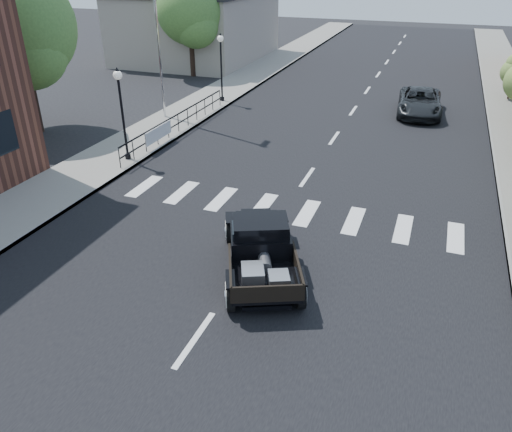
% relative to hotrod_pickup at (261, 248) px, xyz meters
% --- Properties ---
extents(ground, '(120.00, 120.00, 0.00)m').
position_rel_hotrod_pickup_xyz_m(ground, '(-0.50, -0.14, -0.79)').
color(ground, black).
rests_on(ground, ground).
extents(road, '(14.00, 80.00, 0.02)m').
position_rel_hotrod_pickup_xyz_m(road, '(-0.50, 14.86, -0.78)').
color(road, black).
rests_on(road, ground).
extents(road_markings, '(12.00, 60.00, 0.06)m').
position_rel_hotrod_pickup_xyz_m(road_markings, '(-0.50, 9.86, -0.79)').
color(road_markings, silver).
rests_on(road_markings, ground).
extents(sidewalk_left, '(3.00, 80.00, 0.15)m').
position_rel_hotrod_pickup_xyz_m(sidewalk_left, '(-9.00, 14.86, -0.71)').
color(sidewalk_left, gray).
rests_on(sidewalk_left, ground).
extents(low_building_left, '(10.00, 12.00, 5.00)m').
position_rel_hotrod_pickup_xyz_m(low_building_left, '(-15.50, 27.86, 1.71)').
color(low_building_left, gray).
rests_on(low_building_left, ground).
extents(railing, '(0.08, 10.00, 1.00)m').
position_rel_hotrod_pickup_xyz_m(railing, '(-7.80, 9.86, -0.14)').
color(railing, black).
rests_on(railing, sidewalk_left).
extents(banner, '(0.04, 2.20, 0.60)m').
position_rel_hotrod_pickup_xyz_m(banner, '(-7.72, 7.86, -0.34)').
color(banner, silver).
rests_on(banner, sidewalk_left).
extents(lamp_post_b, '(0.36, 0.36, 3.80)m').
position_rel_hotrod_pickup_xyz_m(lamp_post_b, '(-8.10, 5.86, 1.26)').
color(lamp_post_b, black).
rests_on(lamp_post_b, sidewalk_left).
extents(lamp_post_c, '(0.36, 0.36, 3.80)m').
position_rel_hotrod_pickup_xyz_m(lamp_post_c, '(-8.10, 15.86, 1.26)').
color(lamp_post_c, black).
rests_on(lamp_post_c, sidewalk_left).
extents(big_tree_near, '(5.10, 5.10, 7.49)m').
position_rel_hotrod_pickup_xyz_m(big_tree_near, '(-14.50, 7.86, 2.96)').
color(big_tree_near, '#446E2F').
rests_on(big_tree_near, ground).
extents(big_tree_far, '(4.55, 4.55, 6.68)m').
position_rel_hotrod_pickup_xyz_m(big_tree_far, '(-13.00, 21.86, 2.55)').
color(big_tree_far, '#446E2F').
rests_on(big_tree_far, ground).
extents(hotrod_pickup, '(3.78, 5.00, 1.57)m').
position_rel_hotrod_pickup_xyz_m(hotrod_pickup, '(0.00, 0.00, 0.00)').
color(hotrod_pickup, black).
rests_on(hotrod_pickup, ground).
extents(second_car, '(2.57, 5.01, 1.35)m').
position_rel_hotrod_pickup_xyz_m(second_car, '(2.98, 17.44, -0.11)').
color(second_car, black).
rests_on(second_car, ground).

